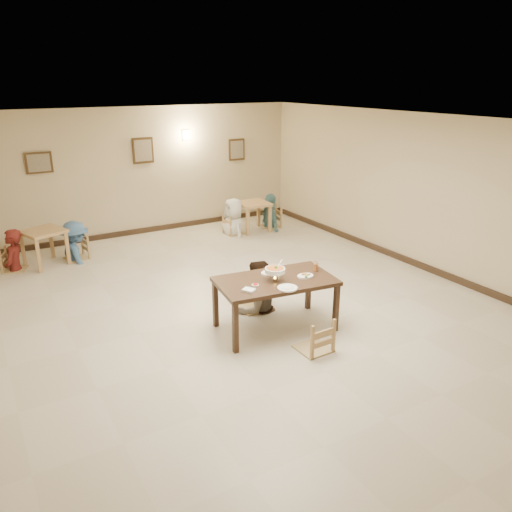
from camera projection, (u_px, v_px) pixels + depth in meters
floor at (243, 308)px, 8.29m from camera, size 10.00×10.00×0.00m
ceiling at (241, 122)px, 7.28m from camera, size 10.00×10.00×0.00m
wall_back at (140, 172)px, 11.84m from camera, size 10.00×0.00×10.00m
wall_right at (421, 193)px, 9.70m from camera, size 0.00×10.00×10.00m
baseboard_back at (145, 230)px, 12.30m from camera, size 8.00×0.06×0.12m
baseboard_right at (413, 262)px, 10.17m from camera, size 0.06×10.00×0.12m
picture_a at (39, 163)px, 10.62m from camera, size 0.55×0.04×0.45m
picture_b at (143, 151)px, 11.69m from camera, size 0.50×0.04×0.60m
picture_c at (237, 150)px, 12.93m from camera, size 0.45×0.04×0.55m
wall_sconce at (186, 135)px, 12.12m from camera, size 0.16×0.05×0.22m
main_table at (275, 284)px, 7.37m from camera, size 1.83×1.18×0.81m
chair_far at (252, 278)px, 8.13m from camera, size 0.50×0.50×1.07m
chair_near at (314, 319)px, 6.86m from camera, size 0.45×0.45×0.95m
main_diner at (257, 261)px, 7.99m from camera, size 0.88×0.73×1.67m
curry_warmer at (275, 270)px, 7.25m from camera, size 0.33×0.30×0.27m
rice_plate_far at (270, 272)px, 7.56m from camera, size 0.28×0.28×0.06m
rice_plate_near at (287, 288)px, 7.01m from camera, size 0.29×0.29×0.07m
fried_plate at (305, 276)px, 7.43m from camera, size 0.26×0.26×0.06m
chili_dish at (255, 285)px, 7.11m from camera, size 0.10×0.10×0.02m
napkin_cutlery at (249, 290)px, 6.93m from camera, size 0.22×0.27×0.03m
drink_glass at (316, 267)px, 7.64m from camera, size 0.07×0.07×0.15m
bg_table_left at (43, 237)px, 10.01m from camera, size 0.95×0.95×0.74m
bg_table_right at (253, 208)px, 12.28m from camera, size 0.77×0.77×0.73m
bg_chair_ll at (12, 250)px, 9.76m from camera, size 0.41×0.41×0.88m
bg_chair_lr at (75, 238)px, 10.38m from camera, size 0.44×0.44×0.94m
bg_chair_rl at (233, 216)px, 12.10m from camera, size 0.41×0.41×0.87m
bg_chair_rr at (270, 208)px, 12.62m from camera, size 0.48×0.48×1.03m
bg_diner_a at (9, 230)px, 9.62m from camera, size 0.61×0.72×1.69m
bg_diner_b at (73, 221)px, 10.26m from camera, size 0.78×1.15×1.64m
bg_diner_c at (233, 198)px, 11.95m from camera, size 0.63×0.90×1.76m
bg_diner_d at (271, 194)px, 12.50m from camera, size 0.64×1.09×1.74m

